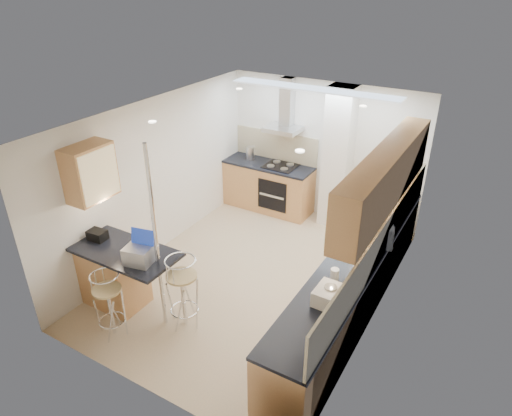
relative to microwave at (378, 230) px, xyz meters
The scene contains 16 objects.
ground 1.99m from the microwave, 163.65° to the right, with size 4.80×4.80×0.00m, color beige.
room_shell 1.37m from the microwave, behind, with size 3.64×4.84×2.51m.
right_counter 0.78m from the microwave, 102.99° to the right, with size 0.63×4.40×0.92m.
back_counter 3.09m from the microwave, 147.53° to the left, with size 1.70×0.63×0.92m.
peninsula 3.40m from the microwave, 144.89° to the right, with size 1.47×0.72×0.94m.
microwave is the anchor object (origin of this frame).
laptop 3.11m from the microwave, 139.05° to the right, with size 0.32×0.24×0.22m, color #A3A5AB.
bag 3.74m from the microwave, 149.47° to the right, with size 0.24×0.18×0.13m, color black.
bar_stool_near 3.58m from the microwave, 137.00° to the right, with size 0.37×0.37×0.92m, color tan, non-canonical shape.
bar_stool_end 2.68m from the microwave, 136.53° to the right, with size 0.41×0.41×1.01m, color tan, non-canonical shape.
jar_a 0.13m from the microwave, 130.66° to the left, with size 0.12×0.12×0.18m, color white.
jar_b 0.84m from the microwave, 89.96° to the left, with size 0.11×0.11×0.16m, color white.
jar_c 1.51m from the microwave, 92.35° to the right, with size 0.14×0.14×0.20m, color #AEA28B.
jar_d 1.13m from the microwave, 98.30° to the right, with size 0.10×0.10×0.15m, color white.
bread_bin 1.53m from the microwave, 92.56° to the right, with size 0.27×0.35×0.18m, color white.
kettle 3.42m from the microwave, 150.80° to the left, with size 0.16×0.16×0.24m, color silver.
Camera 1 is at (2.85, -4.85, 4.15)m, focal length 32.00 mm.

